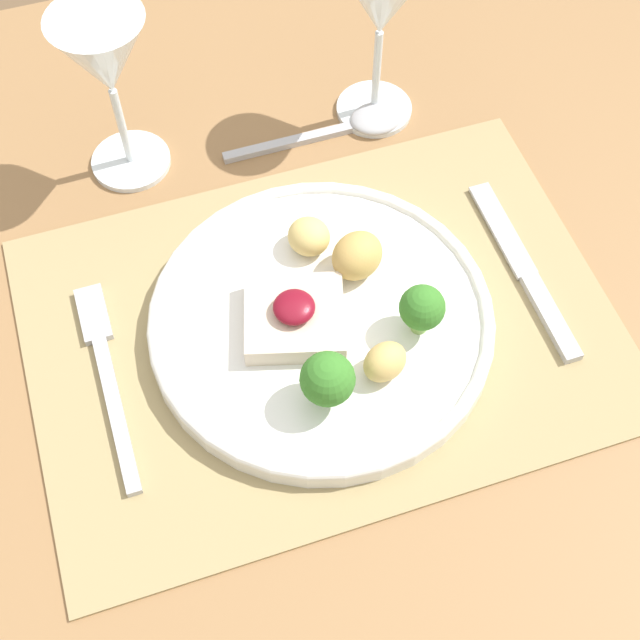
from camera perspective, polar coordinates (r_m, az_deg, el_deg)
ground_plane at (r=1.43m, az=0.04°, el=-15.68°), size 8.00×8.00×0.00m
dining_table at (r=0.85m, az=0.07°, el=-3.69°), size 1.27×1.01×0.72m
placemat at (r=0.77m, az=0.07°, el=-0.50°), size 0.50×0.36×0.00m
dinner_plate at (r=0.75m, az=0.17°, el=-0.21°), size 0.29×0.29×0.07m
fork at (r=0.76m, az=-13.53°, el=-3.03°), size 0.02×0.20×0.01m
knife at (r=0.81m, az=13.28°, el=2.53°), size 0.02×0.20×0.01m
spoon at (r=0.91m, az=2.41°, el=12.45°), size 0.18×0.04×0.02m
wine_glass_near at (r=0.85m, az=3.95°, el=19.46°), size 0.08×0.08×0.18m
wine_glass_far at (r=0.81m, az=-13.57°, el=15.64°), size 0.08×0.08×0.17m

